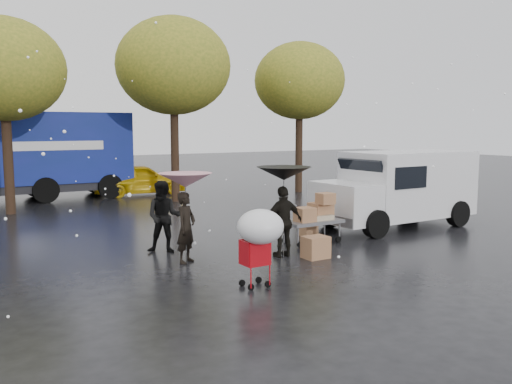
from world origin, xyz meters
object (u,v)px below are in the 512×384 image
vendor_cart (315,214)px  white_van (399,187)px  shopping_cart (260,231)px  yellow_taxi (140,179)px  person_pink (186,227)px  person_black (284,222)px  blue_truck (30,156)px

vendor_cart → white_van: bearing=8.7°
shopping_cart → yellow_taxi: shopping_cart is taller
person_pink → white_van: 7.18m
person_black → blue_truck: bearing=-74.2°
white_van → yellow_taxi: bearing=109.5°
shopping_cart → yellow_taxi: bearing=78.6°
person_pink → white_van: bearing=-29.6°
person_pink → blue_truck: blue_truck is taller
person_pink → yellow_taxi: (3.20, 11.84, -0.09)m
white_van → shopping_cart: bearing=-155.1°
shopping_cart → blue_truck: size_ratio=0.18×
person_black → blue_truck: (-3.19, 13.16, 0.95)m
vendor_cart → white_van: (3.52, 0.54, 0.43)m
vendor_cart → person_black: bearing=-151.7°
person_black → shopping_cart: (-1.77, -1.81, 0.26)m
person_pink → vendor_cart: size_ratio=1.01×
shopping_cart → white_van: white_van is taller
vendor_cart → shopping_cart: size_ratio=1.04×
vendor_cart → person_pink: bearing=-177.5°
white_van → blue_truck: blue_truck is taller
blue_truck → shopping_cart: bearing=-84.6°
person_black → person_pink: bearing=-15.4°
person_black → yellow_taxi: size_ratio=0.40×
person_black → blue_truck: 13.57m
vendor_cart → blue_truck: 13.25m
yellow_taxi → person_black: bearing=-178.8°
person_pink → person_black: (2.09, -0.66, 0.03)m
vendor_cart → yellow_taxi: bearing=92.0°
shopping_cart → person_pink: bearing=97.3°
person_pink → blue_truck: 12.58m
person_pink → vendor_cart: person_pink is taller
person_pink → white_van: white_van is taller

